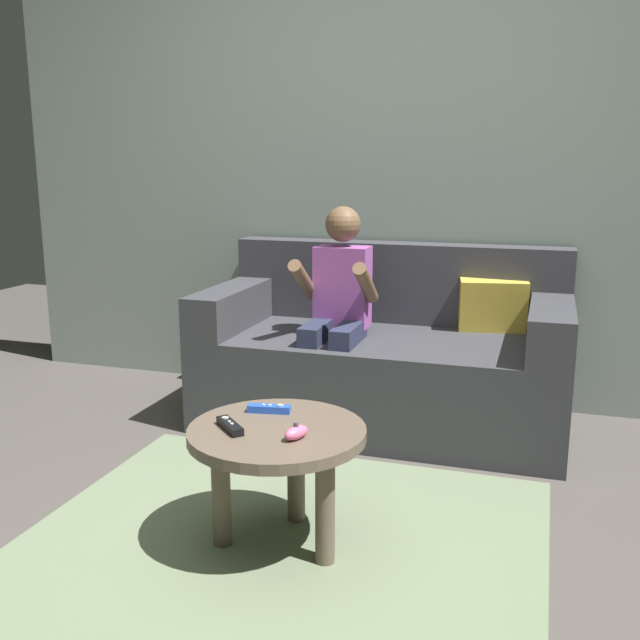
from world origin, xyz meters
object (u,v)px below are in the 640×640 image
couch (386,359)px  person_seated_on_couch (337,306)px  coffee_table (278,448)px  game_remote_blue_near_edge (269,409)px  game_remote_black_far_corner (230,426)px  nunchuk_pink (296,432)px

couch → person_seated_on_couch: size_ratio=1.63×
couch → person_seated_on_couch: (-0.19, -0.18, 0.28)m
couch → coffee_table: (-0.07, -1.21, 0.03)m
game_remote_blue_near_edge → couch: bearing=82.5°
game_remote_black_far_corner → nunchuk_pink: bearing=-2.3°
coffee_table → game_remote_blue_near_edge: (-0.07, 0.11, 0.08)m
person_seated_on_couch → coffee_table: size_ratio=1.82×
game_remote_blue_near_edge → game_remote_black_far_corner: bearing=-107.5°
person_seated_on_couch → game_remote_black_far_corner: person_seated_on_couch is taller
game_remote_black_far_corner → couch: bearing=81.0°
game_remote_blue_near_edge → nunchuk_pink: nunchuk_pink is taller
couch → game_remote_black_far_corner: (-0.20, -1.28, 0.11)m
couch → nunchuk_pink: couch is taller
game_remote_black_far_corner → game_remote_blue_near_edge: bearing=72.5°
person_seated_on_couch → coffee_table: 1.07m
couch → coffee_table: couch is taller
person_seated_on_couch → game_remote_black_far_corner: (-0.01, -1.10, -0.16)m
coffee_table → game_remote_black_far_corner: game_remote_black_far_corner is taller
game_remote_blue_near_edge → person_seated_on_couch: bearing=92.6°
game_remote_blue_near_edge → nunchuk_pink: (0.16, -0.19, 0.01)m
coffee_table → nunchuk_pink: (0.09, -0.07, 0.09)m
game_remote_blue_near_edge → nunchuk_pink: 0.25m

